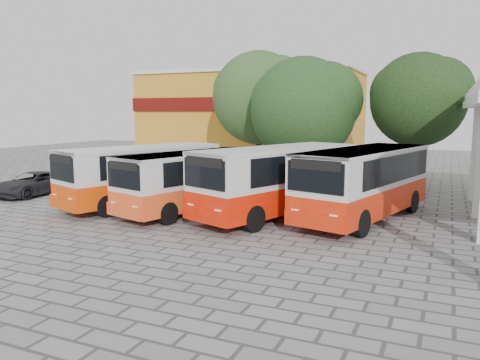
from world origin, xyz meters
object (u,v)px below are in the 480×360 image
at_px(bus_far_left, 142,172).
at_px(bus_centre_right, 278,177).
at_px(bus_centre_left, 193,178).
at_px(bus_far_right, 365,179).
at_px(parked_car, 33,184).

bearing_deg(bus_far_left, bus_centre_right, 23.77).
bearing_deg(bus_centre_left, bus_far_left, -168.51).
distance_m(bus_far_left, bus_centre_left, 2.96).
xyz_separation_m(bus_centre_right, bus_far_right, (3.51, 0.89, -0.01)).
distance_m(bus_centre_left, bus_centre_right, 3.87).
bearing_deg(bus_centre_right, bus_far_left, -155.57).
height_order(bus_centre_left, bus_far_right, bus_far_right).
bearing_deg(bus_centre_left, bus_far_right, 27.77).
height_order(bus_far_left, parked_car, bus_far_left).
bearing_deg(parked_car, bus_far_right, 3.71).
xyz_separation_m(bus_centre_left, bus_far_right, (7.33, 1.53, 0.16)).
xyz_separation_m(bus_far_left, parked_car, (-7.21, -0.01, -1.03)).
distance_m(bus_far_right, parked_car, 17.57).
bearing_deg(bus_far_right, bus_far_left, -158.03).
distance_m(bus_centre_left, parked_car, 10.20).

